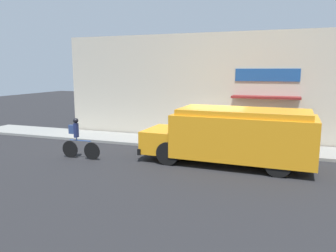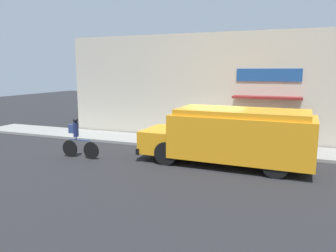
% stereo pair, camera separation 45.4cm
% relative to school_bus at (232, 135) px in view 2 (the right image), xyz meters
% --- Properties ---
extents(ground_plane, '(70.00, 70.00, 0.00)m').
position_rel_school_bus_xyz_m(ground_plane, '(-1.02, 1.59, -1.15)').
color(ground_plane, '#232326').
extents(sidewalk, '(28.00, 2.28, 0.13)m').
position_rel_school_bus_xyz_m(sidewalk, '(-1.02, 2.73, -1.09)').
color(sidewalk, gray).
rests_on(sidewalk, ground_plane).
extents(storefront, '(17.87, 0.99, 5.45)m').
position_rel_school_bus_xyz_m(storefront, '(-0.99, 4.04, 1.57)').
color(storefront, beige).
rests_on(storefront, ground_plane).
extents(school_bus, '(6.58, 2.90, 2.16)m').
position_rel_school_bus_xyz_m(school_bus, '(0.00, 0.00, 0.00)').
color(school_bus, orange).
rests_on(school_bus, ground_plane).
extents(cyclist, '(1.75, 0.21, 1.69)m').
position_rel_school_bus_xyz_m(cyclist, '(-6.13, -1.28, -0.35)').
color(cyclist, black).
rests_on(cyclist, ground_plane).
extents(trash_bin, '(0.49, 0.49, 0.85)m').
position_rel_school_bus_xyz_m(trash_bin, '(2.59, 3.20, -0.60)').
color(trash_bin, '#38383D').
rests_on(trash_bin, sidewalk).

